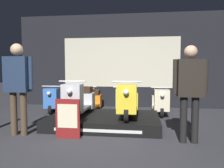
{
  "coord_description": "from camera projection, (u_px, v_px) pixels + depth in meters",
  "views": [
    {
      "loc": [
        0.72,
        -3.71,
        1.35
      ],
      "look_at": [
        -0.06,
        2.04,
        0.92
      ],
      "focal_mm": 35.0,
      "sensor_mm": 36.0,
      "label": 1
    }
  ],
  "objects": [
    {
      "name": "person_left_browsing",
      "position": [
        18.0,
        80.0,
        4.31
      ],
      "size": [
        0.63,
        0.26,
        1.83
      ],
      "color": "#473828",
      "rests_on": "ground_plane"
    },
    {
      "name": "shop_wall_back",
      "position": [
        121.0,
        61.0,
        7.57
      ],
      "size": [
        7.26,
        0.09,
        3.2
      ],
      "color": "black",
      "rests_on": "ground_plane"
    },
    {
      "name": "person_right_browsing",
      "position": [
        190.0,
        85.0,
        3.88
      ],
      "size": [
        0.6,
        0.25,
        1.75
      ],
      "color": "black",
      "rests_on": "ground_plane"
    },
    {
      "name": "scooter_backrow_3",
      "position": [
        160.0,
        102.0,
        6.48
      ],
      "size": [
        0.57,
        1.57,
        0.84
      ],
      "color": "black",
      "rests_on": "ground_plane"
    },
    {
      "name": "ground_plane",
      "position": [
        100.0,
        144.0,
        3.86
      ],
      "size": [
        30.0,
        30.0,
        0.0
      ],
      "primitive_type": "plane",
      "color": "#2D2D33"
    },
    {
      "name": "scooter_backrow_1",
      "position": [
        91.0,
        100.0,
        6.76
      ],
      "size": [
        0.57,
        1.57,
        0.84
      ],
      "color": "black",
      "rests_on": "ground_plane"
    },
    {
      "name": "scooter_display_left",
      "position": [
        80.0,
        100.0,
        5.13
      ],
      "size": [
        0.57,
        1.57,
        0.84
      ],
      "color": "black",
      "rests_on": "display_platform"
    },
    {
      "name": "display_platform",
      "position": [
        104.0,
        121.0,
        5.09
      ],
      "size": [
        2.53,
        1.59,
        0.25
      ],
      "color": "black",
      "rests_on": "ground_plane"
    },
    {
      "name": "scooter_backrow_0",
      "position": [
        59.0,
        100.0,
        6.9
      ],
      "size": [
        0.57,
        1.57,
        0.84
      ],
      "color": "black",
      "rests_on": "ground_plane"
    },
    {
      "name": "scooter_display_right",
      "position": [
        128.0,
        101.0,
        4.98
      ],
      "size": [
        0.57,
        1.57,
        0.84
      ],
      "color": "black",
      "rests_on": "display_platform"
    },
    {
      "name": "price_sign_board",
      "position": [
        68.0,
        119.0,
        4.16
      ],
      "size": [
        0.47,
        0.04,
        0.76
      ],
      "color": "maroon",
      "rests_on": "ground_plane"
    },
    {
      "name": "scooter_backrow_2",
      "position": [
        125.0,
        101.0,
        6.62
      ],
      "size": [
        0.57,
        1.57,
        0.84
      ],
      "color": "black",
      "rests_on": "ground_plane"
    }
  ]
}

